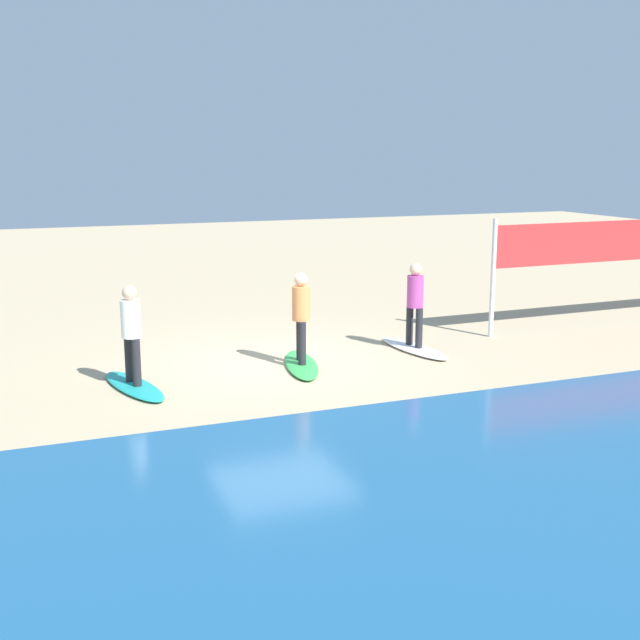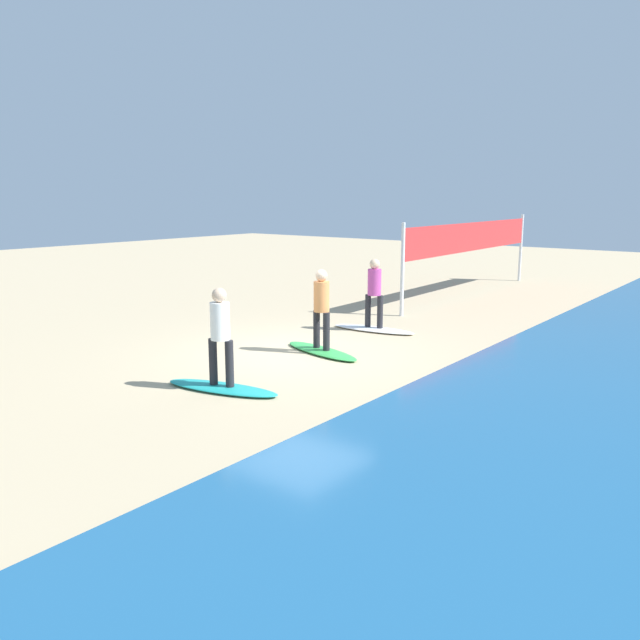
# 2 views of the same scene
# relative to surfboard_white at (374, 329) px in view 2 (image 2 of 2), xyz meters

# --- Properties ---
(ground_plane) EXTENTS (60.00, 60.00, 0.00)m
(ground_plane) POSITION_rel_surfboard_white_xyz_m (2.75, -0.05, -0.04)
(ground_plane) COLOR tan
(surfboard_white) EXTENTS (0.80, 2.15, 0.09)m
(surfboard_white) POSITION_rel_surfboard_white_xyz_m (0.00, 0.00, 0.00)
(surfboard_white) COLOR white
(surfboard_white) RESTS_ON ground
(surfer_white) EXTENTS (0.32, 0.46, 1.64)m
(surfer_white) POSITION_rel_surfboard_white_xyz_m (0.00, 0.00, 0.99)
(surfer_white) COLOR #232328
(surfer_white) RESTS_ON surfboard_white
(surfboard_green) EXTENTS (1.04, 2.17, 0.09)m
(surfboard_green) POSITION_rel_surfboard_white_xyz_m (2.49, 0.34, 0.00)
(surfboard_green) COLOR green
(surfboard_green) RESTS_ON ground
(surfer_green) EXTENTS (0.32, 0.45, 1.64)m
(surfer_green) POSITION_rel_surfboard_white_xyz_m (2.49, 0.34, 0.99)
(surfer_green) COLOR #232328
(surfer_green) RESTS_ON surfboard_green
(surfboard_teal) EXTENTS (1.02, 2.17, 0.09)m
(surfboard_teal) POSITION_rel_surfboard_white_xyz_m (5.54, 0.59, 0.00)
(surfboard_teal) COLOR teal
(surfboard_teal) RESTS_ON ground
(surfer_teal) EXTENTS (0.32, 0.45, 1.64)m
(surfer_teal) POSITION_rel_surfboard_white_xyz_m (5.54, 0.59, 0.99)
(surfer_teal) COLOR #232328
(surfer_teal) RESTS_ON surfboard_teal
(volleyball_net) EXTENTS (9.10, 0.25, 2.50)m
(volleyball_net) POSITION_rel_surfboard_white_xyz_m (-6.58, -0.54, 1.74)
(volleyball_net) COLOR silver
(volleyball_net) RESTS_ON ground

